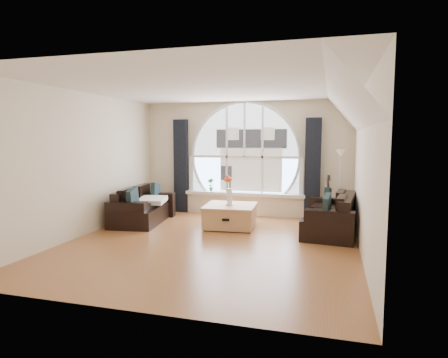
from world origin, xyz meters
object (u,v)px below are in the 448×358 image
Objects in this scene: sofa_right at (330,213)px; coffee_chest at (230,215)px; sofa_left at (143,204)px; guitar at (328,199)px; floor_lamp at (340,187)px; vase_flowers at (230,186)px; potted_plant at (211,185)px.

sofa_right is 2.00m from coffee_chest.
sofa_left is 4.04m from guitar.
floor_lamp reaches higher than sofa_right.
sofa_right is at bearing -6.71° from sofa_left.
vase_flowers reaches higher than potted_plant.
sofa_left is 1.56× the size of guitar.
sofa_left is at bearing -128.16° from potted_plant.
floor_lamp is at bearing 7.57° from sofa_left.
sofa_right is 1.61× the size of guitar.
vase_flowers is at bearing -114.07° from coffee_chest.
coffee_chest is 2.47m from floor_lamp.
sofa_left is at bearing -177.59° from vase_flowers.
guitar is (-0.04, 0.98, 0.13)m from sofa_right.
guitar is (1.95, 0.94, 0.28)m from coffee_chest.
sofa_left is 5.15× the size of potted_plant.
floor_lamp reaches higher than potted_plant.
floor_lamp reaches higher than sofa_left.
coffee_chest is (1.95, 0.11, -0.15)m from sofa_left.
potted_plant reaches higher than sofa_right.
floor_lamp is 3.04m from potted_plant.
coffee_chest is at bearing -4.55° from sofa_left.
sofa_right is 1.06× the size of floor_lamp.
guitar is at bearing -161.22° from floor_lamp.
sofa_right is (3.94, 0.07, 0.00)m from sofa_left.
vase_flowers reaches higher than sofa_left.
sofa_left is at bearing 171.83° from guitar.
potted_plant is (-2.79, 0.36, 0.18)m from guitar.
sofa_right reaches higher than coffee_chest.
floor_lamp is (0.19, 1.06, 0.40)m from sofa_right.
coffee_chest is 3.21× the size of potted_plant.
guitar is 2.82m from potted_plant.
sofa_right is at bearing -25.34° from potted_plant.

